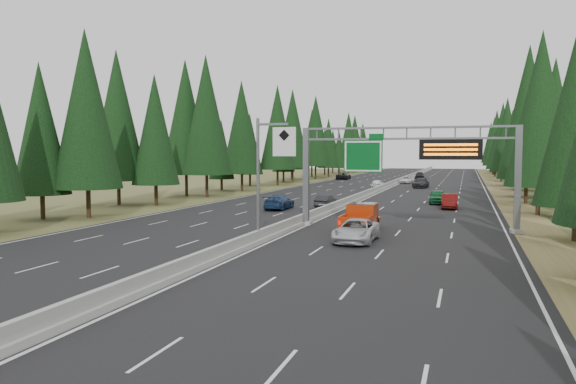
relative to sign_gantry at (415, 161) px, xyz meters
The scene contains 19 objects.
road 46.29m from the sign_gantry, 101.18° to the left, with size 32.00×260.00×0.08m, color black.
shoulder_right 46.28m from the sign_gantry, 78.86° to the left, with size 3.60×260.00×0.06m, color olive.
shoulder_left 52.70m from the sign_gantry, 120.63° to the left, with size 3.60×260.00×0.06m, color #505728.
median_barrier 46.25m from the sign_gantry, 101.18° to the left, with size 0.70×260.00×0.85m.
sign_gantry is the anchor object (origin of this frame).
hov_sign_pole 12.96m from the sign_gantry, 130.04° to the right, with size 2.80×0.50×8.00m.
tree_row_right 50.52m from the sign_gantry, 75.14° to the left, with size 11.50×242.52×18.70m.
tree_row_left 51.04m from the sign_gantry, 127.24° to the left, with size 11.60×243.79×18.93m.
silver_minivan 9.12m from the sign_gantry, 112.36° to the right, with size 2.45×5.32×1.48m, color silver.
red_pickup 5.76m from the sign_gantry, 158.33° to the right, with size 2.17×6.07×1.98m.
car_ahead_green 23.28m from the sign_gantry, 88.37° to the left, with size 1.91×4.75×1.62m, color #155D2E.
car_ahead_dkred 18.08m from the sign_gantry, 83.03° to the left, with size 1.60×4.60×1.52m, color #5A0F0C.
car_ahead_dkgrey 53.02m from the sign_gantry, 93.83° to the left, with size 2.26×5.57×1.62m, color black.
car_ahead_white 66.84m from the sign_gantry, 96.19° to the left, with size 2.24×4.86×1.35m, color white.
car_ahead_far 87.34m from the sign_gantry, 94.22° to the left, with size 1.90×4.73×1.61m, color black.
car_onc_near 18.62m from the sign_gantry, 125.62° to the left, with size 1.40×4.03×1.33m, color black.
car_onc_blue 19.02m from the sign_gantry, 142.36° to the left, with size 2.11×5.20×1.51m, color navy.
car_onc_white 51.96m from the sign_gantry, 101.61° to the left, with size 1.62×4.01×1.37m, color white.
car_onc_far 81.35m from the sign_gantry, 105.81° to the left, with size 2.57×5.56×1.55m, color black.
Camera 1 is at (12.67, -8.43, 5.86)m, focal length 35.00 mm.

